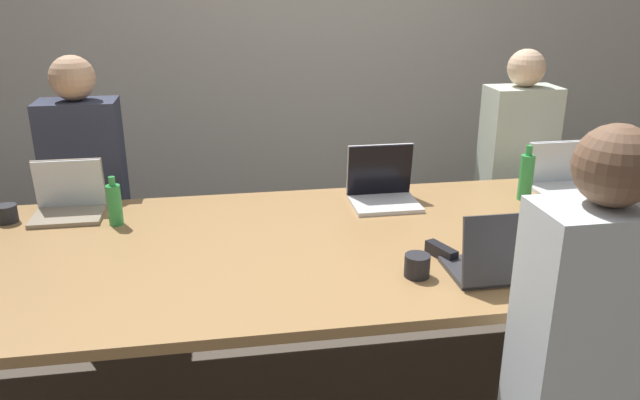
{
  "coord_description": "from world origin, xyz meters",
  "views": [
    {
      "loc": [
        -0.59,
        -2.35,
        1.78
      ],
      "look_at": [
        -0.19,
        0.1,
        0.89
      ],
      "focal_mm": 35.0,
      "sensor_mm": 36.0,
      "label": 1
    }
  ],
  "objects_px": {
    "laptop_far_center": "(382,187)",
    "cup_far_left": "(7,214)",
    "bottle_far_right": "(526,176)",
    "person_near_midright": "(583,358)",
    "bottle_far_left": "(115,204)",
    "person_far_right": "(515,172)",
    "laptop_near_midright": "(497,260)",
    "laptop_far_left": "(69,199)",
    "cup_near_midright": "(417,266)",
    "cup_far_right": "(618,184)",
    "person_far_left": "(88,193)",
    "stapler": "(441,252)",
    "laptop_far_right": "(563,175)"
  },
  "relations": [
    {
      "from": "person_near_midright",
      "to": "bottle_far_left",
      "type": "bearing_deg",
      "value": -39.05
    },
    {
      "from": "cup_near_midright",
      "to": "bottle_far_left",
      "type": "relative_size",
      "value": 0.43
    },
    {
      "from": "cup_far_right",
      "to": "laptop_far_left",
      "type": "distance_m",
      "value": 2.71
    },
    {
      "from": "cup_far_right",
      "to": "person_far_left",
      "type": "distance_m",
      "value": 2.77
    },
    {
      "from": "person_far_left",
      "to": "laptop_far_left",
      "type": "bearing_deg",
      "value": -89.22
    },
    {
      "from": "laptop_far_right",
      "to": "cup_near_midright",
      "type": "height_order",
      "value": "laptop_far_right"
    },
    {
      "from": "cup_near_midright",
      "to": "bottle_far_left",
      "type": "xyz_separation_m",
      "value": [
        -1.17,
        0.71,
        0.05
      ]
    },
    {
      "from": "laptop_near_midright",
      "to": "stapler",
      "type": "relative_size",
      "value": 2.02
    },
    {
      "from": "laptop_far_right",
      "to": "stapler",
      "type": "bearing_deg",
      "value": -142.06
    },
    {
      "from": "laptop_far_left",
      "to": "cup_far_left",
      "type": "xyz_separation_m",
      "value": [
        -0.26,
        -0.06,
        -0.03
      ]
    },
    {
      "from": "laptop_far_center",
      "to": "cup_far_left",
      "type": "xyz_separation_m",
      "value": [
        -1.73,
        0.02,
        -0.04
      ]
    },
    {
      "from": "laptop_far_right",
      "to": "person_far_left",
      "type": "height_order",
      "value": "person_far_left"
    },
    {
      "from": "laptop_far_left",
      "to": "cup_far_left",
      "type": "bearing_deg",
      "value": -167.72
    },
    {
      "from": "person_near_midright",
      "to": "person_far_left",
      "type": "bearing_deg",
      "value": -46.22
    },
    {
      "from": "person_near_midright",
      "to": "stapler",
      "type": "relative_size",
      "value": 9.08
    },
    {
      "from": "bottle_far_right",
      "to": "person_far_left",
      "type": "bearing_deg",
      "value": 164.87
    },
    {
      "from": "bottle_far_right",
      "to": "laptop_far_center",
      "type": "bearing_deg",
      "value": 173.69
    },
    {
      "from": "person_far_right",
      "to": "cup_far_right",
      "type": "xyz_separation_m",
      "value": [
        0.28,
        -0.57,
        0.1
      ]
    },
    {
      "from": "cup_far_left",
      "to": "bottle_far_left",
      "type": "xyz_separation_m",
      "value": [
        0.49,
        -0.11,
        0.06
      ]
    },
    {
      "from": "cup_far_right",
      "to": "cup_near_midright",
      "type": "bearing_deg",
      "value": -150.03
    },
    {
      "from": "laptop_far_center",
      "to": "bottle_far_right",
      "type": "height_order",
      "value": "laptop_far_center"
    },
    {
      "from": "laptop_far_center",
      "to": "cup_near_midright",
      "type": "xyz_separation_m",
      "value": [
        -0.08,
        -0.8,
        -0.04
      ]
    },
    {
      "from": "person_far_right",
      "to": "stapler",
      "type": "bearing_deg",
      "value": -126.95
    },
    {
      "from": "laptop_far_center",
      "to": "laptop_far_right",
      "type": "relative_size",
      "value": 0.9
    },
    {
      "from": "person_far_right",
      "to": "laptop_near_midright",
      "type": "height_order",
      "value": "person_far_right"
    },
    {
      "from": "person_far_right",
      "to": "laptop_far_left",
      "type": "xyz_separation_m",
      "value": [
        -2.43,
        -0.45,
        0.13
      ]
    },
    {
      "from": "cup_far_right",
      "to": "person_near_midright",
      "type": "distance_m",
      "value": 1.6
    },
    {
      "from": "cup_near_midright",
      "to": "stapler",
      "type": "bearing_deg",
      "value": 43.91
    },
    {
      "from": "laptop_near_midright",
      "to": "laptop_far_left",
      "type": "relative_size",
      "value": 1.0
    },
    {
      "from": "person_far_left",
      "to": "stapler",
      "type": "xyz_separation_m",
      "value": [
        1.55,
        -1.17,
        0.07
      ]
    },
    {
      "from": "laptop_far_right",
      "to": "person_far_left",
      "type": "xyz_separation_m",
      "value": [
        -2.46,
        0.46,
        -0.11
      ]
    },
    {
      "from": "stapler",
      "to": "person_far_right",
      "type": "bearing_deg",
      "value": 32.02
    },
    {
      "from": "cup_far_right",
      "to": "bottle_far_right",
      "type": "height_order",
      "value": "bottle_far_right"
    },
    {
      "from": "bottle_far_right",
      "to": "bottle_far_left",
      "type": "xyz_separation_m",
      "value": [
        -1.95,
        -0.01,
        -0.02
      ]
    },
    {
      "from": "cup_far_right",
      "to": "laptop_far_center",
      "type": "bearing_deg",
      "value": 178.2
    },
    {
      "from": "person_near_midright",
      "to": "cup_near_midright",
      "type": "distance_m",
      "value": 0.64
    },
    {
      "from": "laptop_near_midright",
      "to": "cup_near_midright",
      "type": "distance_m",
      "value": 0.29
    },
    {
      "from": "laptop_far_left",
      "to": "laptop_far_center",
      "type": "bearing_deg",
      "value": -2.95
    },
    {
      "from": "bottle_far_right",
      "to": "cup_far_left",
      "type": "xyz_separation_m",
      "value": [
        -2.44,
        0.1,
        -0.08
      ]
    },
    {
      "from": "cup_far_right",
      "to": "stapler",
      "type": "height_order",
      "value": "cup_far_right"
    },
    {
      "from": "laptop_far_right",
      "to": "stapler",
      "type": "relative_size",
      "value": 2.31
    },
    {
      "from": "stapler",
      "to": "bottle_far_left",
      "type": "bearing_deg",
      "value": 135.4
    },
    {
      "from": "cup_far_right",
      "to": "laptop_near_midright",
      "type": "distance_m",
      "value": 1.33
    },
    {
      "from": "laptop_far_center",
      "to": "person_near_midright",
      "type": "xyz_separation_m",
      "value": [
        0.28,
        -1.32,
        -0.12
      ]
    },
    {
      "from": "person_far_right",
      "to": "laptop_far_left",
      "type": "height_order",
      "value": "person_far_right"
    },
    {
      "from": "bottle_far_left",
      "to": "person_near_midright",
      "type": "bearing_deg",
      "value": -39.05
    },
    {
      "from": "cup_far_left",
      "to": "stapler",
      "type": "bearing_deg",
      "value": -20.69
    },
    {
      "from": "person_far_left",
      "to": "stapler",
      "type": "bearing_deg",
      "value": -37.17
    },
    {
      "from": "bottle_far_right",
      "to": "laptop_far_left",
      "type": "xyz_separation_m",
      "value": [
        -2.18,
        0.15,
        -0.05
      ]
    },
    {
      "from": "laptop_far_center",
      "to": "person_far_left",
      "type": "distance_m",
      "value": 1.57
    }
  ]
}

